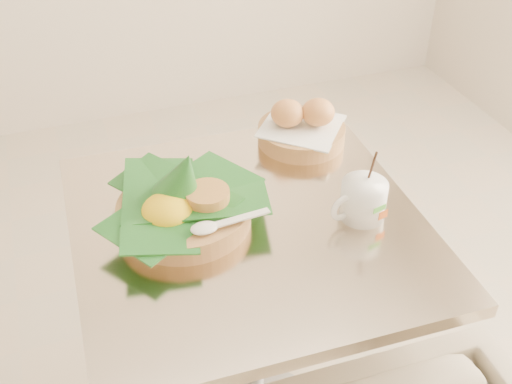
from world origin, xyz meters
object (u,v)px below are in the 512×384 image
object	(u,v)px
coffee_mug	(362,199)
bread_basket	(302,127)
rice_basket	(183,204)
cafe_table	(249,299)

from	to	relation	value
coffee_mug	bread_basket	bearing A→B (deg)	90.77
rice_basket	coffee_mug	distance (m)	0.36
cafe_table	rice_basket	distance (m)	0.30
cafe_table	rice_basket	world-z (taller)	rice_basket
cafe_table	rice_basket	bearing A→B (deg)	158.81
bread_basket	cafe_table	bearing A→B (deg)	-131.18
cafe_table	coffee_mug	size ratio (longest dim) A/B	4.64
cafe_table	coffee_mug	world-z (taller)	coffee_mug
cafe_table	bread_basket	xyz separation A→B (m)	(0.22, 0.25, 0.26)
bread_basket	coffee_mug	bearing A→B (deg)	-89.23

